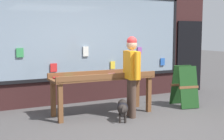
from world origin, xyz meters
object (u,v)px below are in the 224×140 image
Objects in this scene: display_table_main at (102,81)px; sandwich_board_sign at (184,86)px; person_browsing at (132,70)px; small_dog at (123,108)px.

display_table_main is 2.09m from sandwich_board_sign.
display_table_main is 0.71m from person_browsing.
person_browsing reaches higher than small_dog.
sandwich_board_sign is at bearing -6.62° from display_table_main.
display_table_main is 0.82m from small_dog.
display_table_main reaches higher than small_dog.
person_browsing reaches higher than sandwich_board_sign.
display_table_main is at bearing 39.47° from small_dog.
person_browsing reaches higher than display_table_main.
display_table_main is at bearing -175.89° from sandwich_board_sign.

